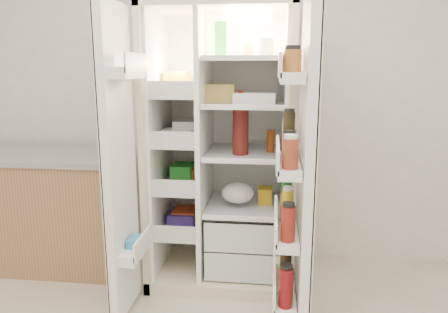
# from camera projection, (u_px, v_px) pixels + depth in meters

# --- Properties ---
(wall_back) EXTENTS (4.00, 0.02, 2.70)m
(wall_back) POSITION_uv_depth(u_px,v_px,m) (232.00, 78.00, 3.10)
(wall_back) COLOR white
(wall_back) RESTS_ON floor
(refrigerator) EXTENTS (0.92, 0.70, 1.80)m
(refrigerator) POSITION_uv_depth(u_px,v_px,m) (225.00, 169.00, 2.89)
(refrigerator) COLOR beige
(refrigerator) RESTS_ON floor
(freezer_door) EXTENTS (0.15, 0.40, 1.72)m
(freezer_door) POSITION_uv_depth(u_px,v_px,m) (120.00, 167.00, 2.33)
(freezer_door) COLOR white
(freezer_door) RESTS_ON floor
(fridge_door) EXTENTS (0.17, 0.58, 1.72)m
(fridge_door) POSITION_uv_depth(u_px,v_px,m) (301.00, 179.00, 2.13)
(fridge_door) COLOR white
(fridge_door) RESTS_ON floor
(kitchen_counter) EXTENTS (1.14, 0.61, 0.83)m
(kitchen_counter) POSITION_uv_depth(u_px,v_px,m) (46.00, 209.00, 3.09)
(kitchen_counter) COLOR #A37851
(kitchen_counter) RESTS_ON floor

